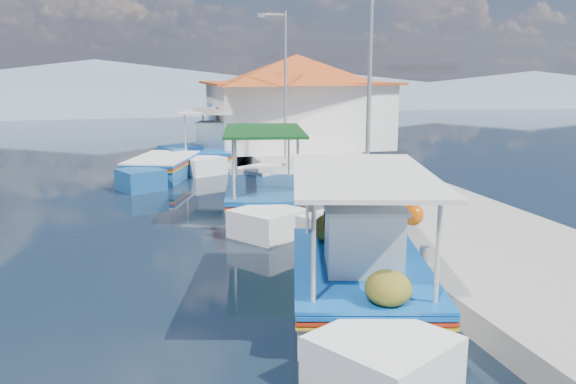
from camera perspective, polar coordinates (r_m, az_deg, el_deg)
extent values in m
plane|color=black|center=(13.98, -7.24, -6.03)|extent=(160.00, 160.00, 0.00)
cube|color=gray|center=(21.03, 6.61, 0.70)|extent=(5.00, 44.00, 0.50)
cylinder|color=#A5A8AD|center=(12.13, 12.87, -5.78)|extent=(0.20, 0.20, 0.30)
cylinder|color=#A5A8AD|center=(16.56, 4.89, -0.84)|extent=(0.20, 0.20, 0.30)
cylinder|color=#A5A8AD|center=(22.20, -0.31, 2.41)|extent=(0.20, 0.20, 0.30)
cylinder|color=#A5A8AD|center=(27.99, -3.39, 4.32)|extent=(0.20, 0.20, 0.30)
cube|color=white|center=(11.20, 6.82, -9.34)|extent=(3.41, 4.98, 0.99)
cube|color=white|center=(13.54, -0.82, -4.94)|extent=(2.26, 2.26, 1.10)
cube|color=white|center=(9.24, 18.04, -14.59)|extent=(2.19, 2.19, 0.94)
cube|color=#0C4EA2|center=(11.04, 6.87, -7.11)|extent=(3.51, 5.13, 0.06)
cube|color=#AC230E|center=(11.07, 6.86, -7.52)|extent=(3.51, 5.13, 0.05)
cube|color=gold|center=(11.09, 6.85, -7.88)|extent=(3.51, 5.13, 0.04)
cube|color=#0C4EA2|center=(11.02, 6.88, -6.75)|extent=(3.52, 5.09, 0.05)
cube|color=brown|center=(11.03, 6.88, -6.90)|extent=(3.21, 4.84, 0.05)
cube|color=white|center=(10.62, 7.97, -4.41)|extent=(1.58, 1.64, 1.15)
cube|color=silver|center=(10.47, 8.06, -1.28)|extent=(1.72, 1.77, 0.06)
cylinder|color=beige|center=(11.87, -2.12, -1.28)|extent=(0.07, 0.07, 1.67)
cylinder|color=beige|center=(12.81, 5.16, -0.35)|extent=(0.07, 0.07, 1.67)
cylinder|color=beige|center=(8.81, 9.66, -6.09)|extent=(0.07, 0.07, 1.67)
cylinder|color=beige|center=(10.04, 17.80, -4.27)|extent=(0.07, 0.07, 1.67)
cube|color=silver|center=(10.61, 7.10, 1.68)|extent=(3.52, 5.01, 0.07)
ellipsoid|color=#4D4D14|center=(11.87, 1.05, -3.96)|extent=(0.79, 0.87, 0.60)
ellipsoid|color=#4D4D14|center=(12.69, 2.66, -3.16)|extent=(0.67, 0.74, 0.50)
ellipsoid|color=#4D4D14|center=(9.73, 14.63, -8.11)|extent=(0.71, 0.78, 0.53)
sphere|color=#DC5506|center=(11.91, 9.19, -1.64)|extent=(0.42, 0.42, 0.42)
cube|color=white|center=(17.84, -2.27, -1.26)|extent=(2.85, 4.31, 1.02)
cube|color=white|center=(20.24, -5.28, 0.63)|extent=(2.14, 2.14, 1.12)
cube|color=white|center=(15.56, 1.52, -3.19)|extent=(2.08, 2.08, 0.96)
cube|color=#0C4EA2|center=(17.74, -2.28, 0.22)|extent=(2.93, 4.44, 0.06)
cube|color=#AC230E|center=(17.76, -2.28, -0.05)|extent=(2.93, 4.44, 0.05)
cube|color=gold|center=(17.77, -2.28, -0.29)|extent=(2.93, 4.44, 0.04)
cube|color=navy|center=(17.72, -2.28, 0.46)|extent=(2.95, 4.40, 0.05)
cube|color=brown|center=(17.73, -2.28, 0.35)|extent=(2.66, 4.20, 0.05)
cylinder|color=beige|center=(18.82, -6.73, 3.59)|extent=(0.07, 0.07, 1.71)
cylinder|color=beige|center=(19.44, -1.94, 3.92)|extent=(0.07, 0.07, 1.71)
cylinder|color=beige|center=(15.73, -2.75, 2.07)|extent=(0.07, 0.07, 1.71)
cylinder|color=beige|center=(16.46, 2.74, 2.50)|extent=(0.07, 0.07, 1.71)
cube|color=#0C3D13|center=(17.47, -2.33, 5.86)|extent=(2.95, 4.33, 0.07)
cube|color=navy|center=(24.09, -11.86, 1.91)|extent=(3.20, 4.22, 1.05)
cube|color=navy|center=(26.36, -14.11, 2.93)|extent=(1.88, 1.88, 1.16)
cube|color=navy|center=(21.92, -9.24, 1.06)|extent=(1.83, 1.83, 0.99)
cube|color=#0C4EA2|center=(24.02, -11.90, 3.05)|extent=(3.30, 4.34, 0.07)
cube|color=#AC230E|center=(24.03, -11.90, 2.84)|extent=(3.30, 4.34, 0.06)
cube|color=gold|center=(24.04, -11.89, 2.66)|extent=(3.30, 4.34, 0.04)
cube|color=white|center=(24.01, -11.91, 3.23)|extent=(3.30, 4.32, 0.06)
cube|color=brown|center=(24.01, -11.91, 3.15)|extent=(3.03, 4.09, 0.06)
cube|color=white|center=(27.30, -7.00, 3.17)|extent=(3.43, 4.66, 0.99)
cube|color=white|center=(29.77, -9.46, 4.05)|extent=(2.09, 2.09, 1.09)
cube|color=white|center=(24.95, -4.17, 2.43)|extent=(2.04, 2.04, 0.93)
cube|color=#0C4EA2|center=(27.23, -7.02, 4.12)|extent=(3.53, 4.80, 0.06)
cube|color=#AC230E|center=(27.24, -7.02, 3.95)|extent=(3.53, 4.80, 0.05)
cube|color=gold|center=(27.25, -7.02, 3.80)|extent=(3.53, 4.80, 0.04)
cube|color=#0C4EA2|center=(27.22, -7.03, 4.27)|extent=(3.54, 4.77, 0.05)
cube|color=brown|center=(27.23, -7.03, 4.21)|extent=(3.24, 4.53, 0.05)
cube|color=white|center=(26.88, -6.75, 5.34)|extent=(1.57, 1.67, 1.14)
cube|color=silver|center=(26.83, -6.78, 6.60)|extent=(1.71, 1.80, 0.06)
cylinder|color=beige|center=(28.34, -10.27, 6.09)|extent=(0.07, 0.07, 1.66)
cylinder|color=beige|center=(29.08, -7.12, 6.32)|extent=(0.07, 0.07, 1.66)
cylinder|color=beige|center=(25.18, -7.02, 5.51)|extent=(0.07, 0.07, 1.66)
cylinder|color=beige|center=(26.02, -3.58, 5.77)|extent=(0.07, 0.07, 1.66)
cube|color=silver|center=(27.06, -7.11, 7.69)|extent=(3.53, 4.70, 0.07)
cube|color=white|center=(29.38, 0.81, 7.34)|extent=(8.00, 6.00, 3.00)
cube|color=#BA4719|center=(29.30, 0.82, 10.36)|extent=(8.64, 6.48, 0.10)
pyramid|color=#BA4719|center=(29.29, 0.83, 11.63)|extent=(10.49, 10.49, 1.40)
cube|color=brown|center=(27.63, -6.64, 5.94)|extent=(0.06, 1.00, 2.00)
cube|color=#0C4EA2|center=(30.04, -7.36, 7.53)|extent=(0.06, 1.20, 0.90)
cylinder|color=#A5A8AD|center=(16.47, 7.72, 9.04)|extent=(0.12, 0.12, 6.00)
cylinder|color=#A5A8AD|center=(25.02, -0.26, 10.02)|extent=(0.12, 0.12, 6.00)
cylinder|color=#A5A8AD|center=(24.98, -1.43, 16.55)|extent=(1.00, 0.08, 0.08)
cube|color=#A5A8AD|center=(24.87, -2.59, 16.45)|extent=(0.30, 0.14, 0.14)
cone|color=slate|center=(69.32, -17.79, 9.67)|extent=(96.00, 96.00, 5.50)
cone|color=slate|center=(74.22, 6.37, 9.59)|extent=(76.80, 76.80, 3.80)
cone|color=slate|center=(86.41, 22.25, 9.23)|extent=(89.60, 89.60, 4.20)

